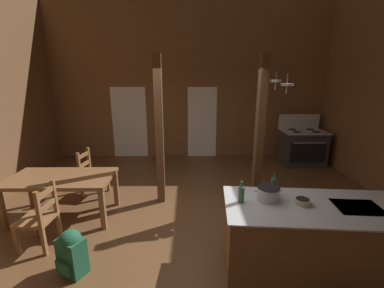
# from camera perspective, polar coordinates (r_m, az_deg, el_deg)

# --- Properties ---
(ground_plane) EXTENTS (8.54, 8.42, 0.10)m
(ground_plane) POSITION_cam_1_polar(r_m,az_deg,el_deg) (4.37, -0.62, -18.93)
(ground_plane) COLOR brown
(wall_back) EXTENTS (8.54, 0.14, 4.39)m
(wall_back) POSITION_cam_1_polar(r_m,az_deg,el_deg) (7.49, -0.72, 13.72)
(wall_back) COLOR brown
(wall_back) RESTS_ON ground_plane
(glazed_door_back_left) EXTENTS (1.00, 0.01, 2.05)m
(glazed_door_back_left) POSITION_cam_1_polar(r_m,az_deg,el_deg) (7.74, -13.73, 4.61)
(glazed_door_back_left) COLOR white
(glazed_door_back_left) RESTS_ON ground_plane
(glazed_panel_back_right) EXTENTS (0.84, 0.01, 2.05)m
(glazed_panel_back_right) POSITION_cam_1_polar(r_m,az_deg,el_deg) (7.55, 2.25, 4.78)
(glazed_panel_back_right) COLOR white
(glazed_panel_back_right) RESTS_ON ground_plane
(kitchen_island) EXTENTS (2.23, 1.13, 0.90)m
(kitchen_island) POSITION_cam_1_polar(r_m,az_deg,el_deg) (3.68, 25.11, -18.50)
(kitchen_island) COLOR brown
(kitchen_island) RESTS_ON ground_plane
(stove_range) EXTENTS (1.15, 0.83, 1.32)m
(stove_range) POSITION_cam_1_polar(r_m,az_deg,el_deg) (7.63, 23.23, -0.56)
(stove_range) COLOR #2F2F2F
(stove_range) RESTS_ON ground_plane
(support_post_with_pot_rack) EXTENTS (0.64, 0.26, 2.74)m
(support_post_with_pot_rack) POSITION_cam_1_polar(r_m,az_deg,el_deg) (4.80, 15.21, 3.61)
(support_post_with_pot_rack) COLOR brown
(support_post_with_pot_rack) RESTS_ON ground_plane
(support_post_center) EXTENTS (0.14, 0.14, 2.74)m
(support_post_center) POSITION_cam_1_polar(r_m,az_deg,el_deg) (4.74, -7.27, 2.56)
(support_post_center) COLOR brown
(support_post_center) RESTS_ON ground_plane
(dining_table) EXTENTS (1.70, 0.91, 0.74)m
(dining_table) POSITION_cam_1_polar(r_m,az_deg,el_deg) (4.90, -27.05, -7.45)
(dining_table) COLOR brown
(dining_table) RESTS_ON ground_plane
(ladderback_chair_near_window) EXTENTS (0.46, 0.46, 0.95)m
(ladderback_chair_near_window) POSITION_cam_1_polar(r_m,az_deg,el_deg) (4.32, -30.75, -13.99)
(ladderback_chair_near_window) COLOR brown
(ladderback_chair_near_window) RESTS_ON ground_plane
(ladderback_chair_by_post) EXTENTS (0.49, 0.49, 0.95)m
(ladderback_chair_by_post) POSITION_cam_1_polar(r_m,az_deg,el_deg) (5.61, -21.43, -6.18)
(ladderback_chair_by_post) COLOR brown
(ladderback_chair_by_post) RESTS_ON ground_plane
(backpack) EXTENTS (0.39, 0.38, 0.60)m
(backpack) POSITION_cam_1_polar(r_m,az_deg,el_deg) (3.71, -25.26, -20.75)
(backpack) COLOR #1E5138
(backpack) RESTS_ON ground_plane
(stockpot_on_counter) EXTENTS (0.35, 0.28, 0.17)m
(stockpot_on_counter) POSITION_cam_1_polar(r_m,az_deg,el_deg) (3.35, 16.54, -10.49)
(stockpot_on_counter) COLOR #B7BABF
(stockpot_on_counter) RESTS_ON kitchen_island
(mixing_bowl_on_counter) EXTENTS (0.19, 0.19, 0.07)m
(mixing_bowl_on_counter) POSITION_cam_1_polar(r_m,az_deg,el_deg) (3.41, 23.34, -11.67)
(mixing_bowl_on_counter) COLOR #B2A893
(mixing_bowl_on_counter) RESTS_ON kitchen_island
(bottle_tall_on_counter) EXTENTS (0.07, 0.07, 0.30)m
(bottle_tall_on_counter) POSITION_cam_1_polar(r_m,az_deg,el_deg) (3.49, 17.71, -8.90)
(bottle_tall_on_counter) COLOR #2D5638
(bottle_tall_on_counter) RESTS_ON kitchen_island
(bottle_short_on_counter) EXTENTS (0.08, 0.08, 0.27)m
(bottle_short_on_counter) POSITION_cam_1_polar(r_m,az_deg,el_deg) (3.21, 10.87, -10.88)
(bottle_short_on_counter) COLOR #2D5638
(bottle_short_on_counter) RESTS_ON kitchen_island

